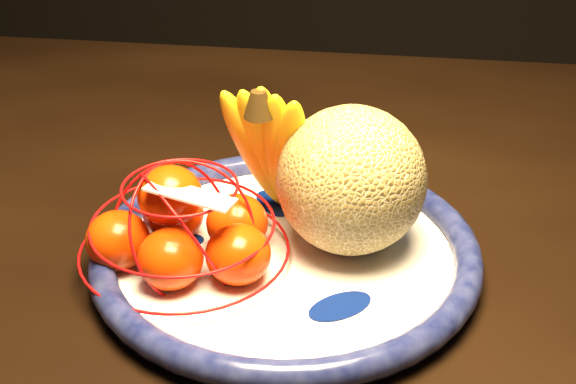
% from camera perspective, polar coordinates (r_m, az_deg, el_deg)
% --- Properties ---
extents(dining_table, '(1.54, 0.97, 0.75)m').
position_cam_1_polar(dining_table, '(0.83, 6.44, -6.56)').
color(dining_table, black).
rests_on(dining_table, ground).
extents(fruit_bowl, '(0.34, 0.34, 0.03)m').
position_cam_1_polar(fruit_bowl, '(0.71, -0.16, -4.35)').
color(fruit_bowl, white).
rests_on(fruit_bowl, dining_table).
extents(cantaloupe, '(0.13, 0.13, 0.13)m').
position_cam_1_polar(cantaloupe, '(0.69, 4.53, 0.85)').
color(cantaloupe, olive).
rests_on(cantaloupe, fruit_bowl).
extents(banana_bunch, '(0.10, 0.10, 0.15)m').
position_cam_1_polar(banana_bunch, '(0.72, -1.19, 3.37)').
color(banana_bunch, yellow).
rests_on(banana_bunch, fruit_bowl).
extents(mandarin_bag, '(0.21, 0.21, 0.11)m').
position_cam_1_polar(mandarin_bag, '(0.69, -7.39, -2.73)').
color(mandarin_bag, '#FF4309').
rests_on(mandarin_bag, fruit_bowl).
extents(price_tag, '(0.07, 0.04, 0.01)m').
position_cam_1_polar(price_tag, '(0.64, -6.97, -0.18)').
color(price_tag, white).
rests_on(price_tag, mandarin_bag).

